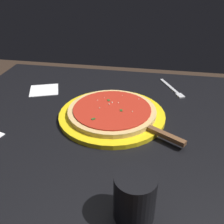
% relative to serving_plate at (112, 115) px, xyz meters
% --- Properties ---
extents(restaurant_table, '(1.05, 0.92, 0.76)m').
position_rel_serving_plate_xyz_m(restaurant_table, '(0.05, 0.03, -0.14)').
color(restaurant_table, black).
rests_on(restaurant_table, ground_plane).
extents(serving_plate, '(0.36, 0.36, 0.02)m').
position_rel_serving_plate_xyz_m(serving_plate, '(0.00, 0.00, 0.00)').
color(serving_plate, yellow).
rests_on(serving_plate, restaurant_table).
extents(pizza, '(0.30, 0.30, 0.02)m').
position_rel_serving_plate_xyz_m(pizza, '(0.00, -0.00, 0.02)').
color(pizza, '#DBB26B').
rests_on(pizza, serving_plate).
extents(pizza_server, '(0.21, 0.15, 0.01)m').
position_rel_serving_plate_xyz_m(pizza_server, '(-0.14, 0.09, 0.01)').
color(pizza_server, silver).
rests_on(pizza_server, serving_plate).
extents(cup_tall_drink, '(0.09, 0.09, 0.11)m').
position_rel_serving_plate_xyz_m(cup_tall_drink, '(-0.12, 0.38, 0.05)').
color(cup_tall_drink, black).
rests_on(cup_tall_drink, restaurant_table).
extents(napkin_folded_right, '(0.15, 0.14, 0.00)m').
position_rel_serving_plate_xyz_m(napkin_folded_right, '(0.31, -0.16, -0.01)').
color(napkin_folded_right, white).
rests_on(napkin_folded_right, restaurant_table).
extents(fork, '(0.10, 0.17, 0.00)m').
position_rel_serving_plate_xyz_m(fork, '(-0.21, -0.26, -0.01)').
color(fork, silver).
rests_on(fork, restaurant_table).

